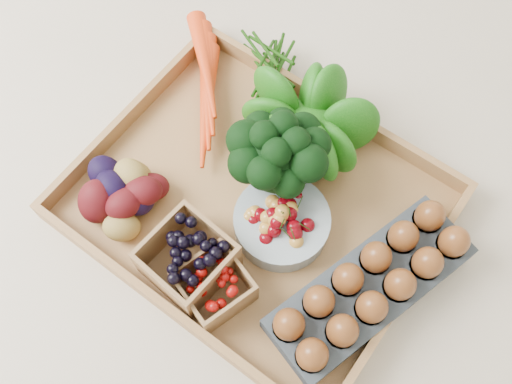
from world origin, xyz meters
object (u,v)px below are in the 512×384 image
Objects in this scene: cherry_bowl at (282,223)px; egg_carton at (370,288)px; tray at (256,205)px; broccoli at (278,165)px.

cherry_bowl is 0.17m from egg_carton.
cherry_bowl is at bearing -9.84° from tray.
cherry_bowl is 0.46× the size of egg_carton.
egg_carton reaches higher than tray.
tray is 0.06m from cherry_bowl.
egg_carton is (0.22, -0.02, 0.03)m from tray.
tray is 1.68× the size of egg_carton.
egg_carton is at bearing -17.48° from broccoli.
broccoli reaches higher than egg_carton.
broccoli is at bearing 84.64° from tray.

